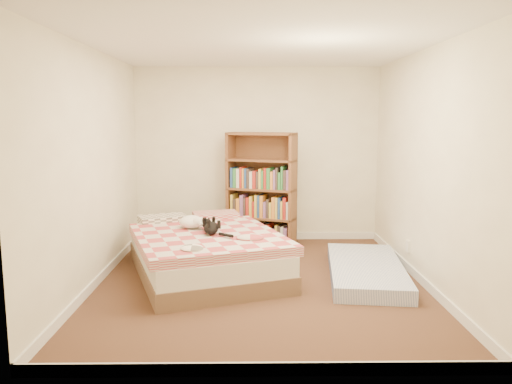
{
  "coord_description": "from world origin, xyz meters",
  "views": [
    {
      "loc": [
        -0.11,
        -5.22,
        1.76
      ],
      "look_at": [
        -0.04,
        0.3,
        0.95
      ],
      "focal_mm": 35.0,
      "sensor_mm": 36.0,
      "label": 1
    }
  ],
  "objects_px": {
    "floor_mattress": "(366,270)",
    "white_dog": "(192,222)",
    "black_cat": "(212,227)",
    "bed": "(205,251)",
    "bookshelf": "(261,205)"
  },
  "relations": [
    {
      "from": "floor_mattress",
      "to": "white_dog",
      "type": "height_order",
      "value": "white_dog"
    },
    {
      "from": "floor_mattress",
      "to": "black_cat",
      "type": "relative_size",
      "value": 2.8
    },
    {
      "from": "white_dog",
      "to": "floor_mattress",
      "type": "bearing_deg",
      "value": -6.07
    },
    {
      "from": "floor_mattress",
      "to": "white_dog",
      "type": "distance_m",
      "value": 2.07
    },
    {
      "from": "bed",
      "to": "floor_mattress",
      "type": "xyz_separation_m",
      "value": [
        1.82,
        -0.18,
        -0.17
      ]
    },
    {
      "from": "bed",
      "to": "floor_mattress",
      "type": "distance_m",
      "value": 1.84
    },
    {
      "from": "bookshelf",
      "to": "black_cat",
      "type": "distance_m",
      "value": 1.53
    },
    {
      "from": "black_cat",
      "to": "white_dog",
      "type": "bearing_deg",
      "value": 116.08
    },
    {
      "from": "bed",
      "to": "white_dog",
      "type": "xyz_separation_m",
      "value": [
        -0.16,
        0.13,
        0.32
      ]
    },
    {
      "from": "bed",
      "to": "black_cat",
      "type": "xyz_separation_m",
      "value": [
        0.09,
        -0.12,
        0.31
      ]
    },
    {
      "from": "bed",
      "to": "floor_mattress",
      "type": "bearing_deg",
      "value": -24.99
    },
    {
      "from": "bookshelf",
      "to": "white_dog",
      "type": "height_order",
      "value": "bookshelf"
    },
    {
      "from": "bed",
      "to": "bookshelf",
      "type": "bearing_deg",
      "value": 43.3
    },
    {
      "from": "bookshelf",
      "to": "black_cat",
      "type": "xyz_separation_m",
      "value": [
        -0.59,
        -1.42,
        -0.01
      ]
    },
    {
      "from": "floor_mattress",
      "to": "black_cat",
      "type": "distance_m",
      "value": 1.8
    }
  ]
}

